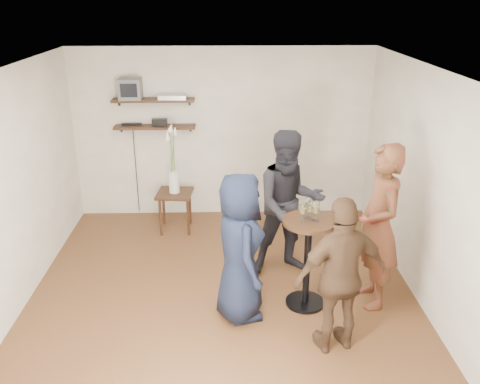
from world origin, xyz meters
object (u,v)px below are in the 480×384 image
object	(u,v)px
crt_monitor	(130,89)
radio	(160,122)
dvd_deck	(173,97)
side_table	(175,198)
drinks_table	(308,251)
person_dark	(289,204)
person_navy	(240,248)
person_plaid	(379,227)
person_brown	(341,276)

from	to	relation	value
crt_monitor	radio	distance (m)	0.63
dvd_deck	side_table	xyz separation A→B (m)	(0.01, -0.50, -1.40)
drinks_table	person_dark	distance (m)	0.81
radio	person_navy	bearing A→B (deg)	-67.26
drinks_table	person_plaid	xyz separation A→B (m)	(0.77, 0.04, 0.26)
person_dark	person_brown	world-z (taller)	person_dark
side_table	person_dark	distance (m)	2.00
side_table	person_navy	world-z (taller)	person_navy
side_table	person_brown	world-z (taller)	person_brown
crt_monitor	person_navy	bearing A→B (deg)	-60.53
drinks_table	person_navy	size ratio (longest dim) A/B	0.64
radio	side_table	size ratio (longest dim) A/B	0.37
dvd_deck	crt_monitor	bearing A→B (deg)	180.00
side_table	person_brown	distance (m)	3.32
radio	person_dark	distance (m)	2.53
dvd_deck	person_brown	xyz separation A→B (m)	(1.86, -3.24, -1.09)
side_table	person_navy	size ratio (longest dim) A/B	0.36
person_navy	crt_monitor	bearing A→B (deg)	16.37
drinks_table	crt_monitor	bearing A→B (deg)	132.23
person_plaid	person_navy	bearing A→B (deg)	-84.93
drinks_table	person_plaid	size ratio (longest dim) A/B	0.56
side_table	person_dark	size ratio (longest dim) A/B	0.33
person_navy	side_table	bearing A→B (deg)	9.25
drinks_table	person_navy	distance (m)	0.79
radio	person_dark	xyz separation A→B (m)	(1.75, -1.72, -0.60)
person_navy	radio	bearing A→B (deg)	9.63
side_table	radio	bearing A→B (deg)	114.41
radio	drinks_table	xyz separation A→B (m)	(1.87, -2.49, -0.84)
side_table	person_navy	distance (m)	2.37
person_dark	side_table	bearing A→B (deg)	131.88
person_brown	person_navy	bearing A→B (deg)	-45.95
crt_monitor	radio	world-z (taller)	crt_monitor
crt_monitor	person_brown	bearing A→B (deg)	-52.77
person_plaid	person_dark	distance (m)	1.15
side_table	person_brown	xyz separation A→B (m)	(1.85, -2.74, 0.31)
radio	person_navy	xyz separation A→B (m)	(1.12, -2.66, -0.69)
dvd_deck	person_brown	size ratio (longest dim) A/B	0.25
radio	person_navy	size ratio (longest dim) A/B	0.13
radio	side_table	world-z (taller)	radio
person_navy	person_brown	bearing A→B (deg)	-134.05
crt_monitor	person_plaid	world-z (taller)	crt_monitor
drinks_table	dvd_deck	bearing A→B (deg)	123.69
dvd_deck	person_dark	xyz separation A→B (m)	(1.54, -1.72, -0.98)
dvd_deck	drinks_table	size ratio (longest dim) A/B	0.38
radio	person_navy	world-z (taller)	person_navy
drinks_table	person_dark	world-z (taller)	person_dark
side_table	person_dark	xyz separation A→B (m)	(1.52, -1.23, 0.42)
side_table	person_plaid	world-z (taller)	person_plaid
crt_monitor	person_dark	size ratio (longest dim) A/B	0.17
person_plaid	dvd_deck	bearing A→B (deg)	-138.16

